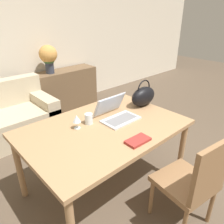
# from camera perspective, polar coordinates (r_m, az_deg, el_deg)

# --- Properties ---
(ground_plane) EXTENTS (14.00, 14.00, 0.00)m
(ground_plane) POSITION_cam_1_polar(r_m,az_deg,el_deg) (2.32, 14.35, -25.89)
(ground_plane) COLOR brown
(wall_back) EXTENTS (10.00, 0.06, 2.70)m
(wall_back) POSITION_cam_1_polar(r_m,az_deg,el_deg) (4.06, -24.54, 17.22)
(wall_back) COLOR beige
(wall_back) RESTS_ON ground_plane
(dining_table) EXTENTS (1.54, 1.06, 0.75)m
(dining_table) POSITION_cam_1_polar(r_m,az_deg,el_deg) (2.15, -2.06, -5.42)
(dining_table) COLOR #A87F56
(dining_table) RESTS_ON ground_plane
(chair) EXTENTS (0.50, 0.50, 0.92)m
(chair) POSITION_cam_1_polar(r_m,az_deg,el_deg) (1.99, 20.54, -16.42)
(chair) COLOR olive
(chair) RESTS_ON ground_plane
(sideboard) EXTENTS (1.31, 0.40, 0.74)m
(sideboard) POSITION_cam_1_polar(r_m,az_deg,el_deg) (4.31, -12.53, 5.75)
(sideboard) COLOR brown
(sideboard) RESTS_ON ground_plane
(laptop) EXTENTS (0.38, 0.34, 0.23)m
(laptop) POSITION_cam_1_polar(r_m,az_deg,el_deg) (2.25, 0.91, -0.10)
(laptop) COLOR silver
(laptop) RESTS_ON dining_table
(drinking_glass) EXTENTS (0.08, 0.08, 0.11)m
(drinking_glass) POSITION_cam_1_polar(r_m,az_deg,el_deg) (2.15, -6.10, -1.76)
(drinking_glass) COLOR silver
(drinking_glass) RESTS_ON dining_table
(wine_glass) EXTENTS (0.08, 0.08, 0.14)m
(wine_glass) POSITION_cam_1_polar(r_m,az_deg,el_deg) (2.06, -9.23, -1.83)
(wine_glass) COLOR silver
(wine_glass) RESTS_ON dining_table
(handbag) EXTENTS (0.35, 0.17, 0.31)m
(handbag) POSITION_cam_1_polar(r_m,az_deg,el_deg) (2.55, 8.18, 4.15)
(handbag) COLOR black
(handbag) RESTS_ON dining_table
(flower_vase) EXTENTS (0.31, 0.31, 0.49)m
(flower_vase) POSITION_cam_1_polar(r_m,az_deg,el_deg) (4.01, -16.30, 13.77)
(flower_vase) COLOR #333847
(flower_vase) RESTS_ON sideboard
(book) EXTENTS (0.22, 0.13, 0.02)m
(book) POSITION_cam_1_polar(r_m,az_deg,el_deg) (1.89, 6.76, -7.42)
(book) COLOR maroon
(book) RESTS_ON dining_table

